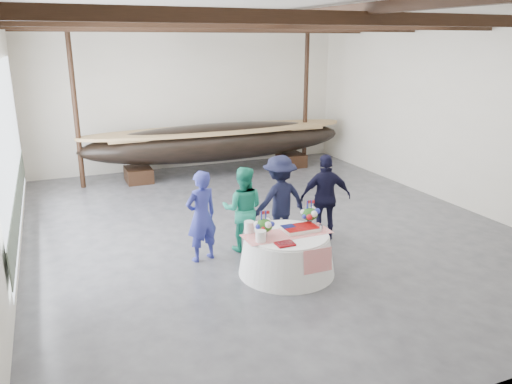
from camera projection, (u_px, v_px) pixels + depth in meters
name	position (u px, v px, depth m)	size (l,w,h in m)	color
floor	(265.00, 225.00, 11.15)	(10.00, 12.00, 0.01)	#3D3D42
wall_back	(189.00, 97.00, 15.79)	(10.00, 0.02, 4.50)	silver
wall_front	(497.00, 212.00, 5.20)	(10.00, 0.02, 4.50)	silver
wall_left	(2.00, 143.00, 8.64)	(0.02, 12.00, 4.50)	silver
wall_right	(450.00, 112.00, 12.34)	(0.02, 12.00, 4.50)	silver
ceiling	(266.00, 12.00, 9.84)	(10.00, 12.00, 0.01)	white
pavilion_structure	(251.00, 38.00, 10.70)	(9.80, 11.76, 4.50)	black
open_bay	(11.00, 155.00, 9.67)	(0.03, 7.00, 3.20)	silver
longboat_display	(219.00, 142.00, 15.23)	(8.29, 1.66, 1.55)	black
banquet_table	(287.00, 253.00, 8.79)	(1.70, 1.70, 0.73)	white
tabletop_items	(286.00, 224.00, 8.74)	(1.58, 0.95, 0.40)	red
guest_woman_blue	(201.00, 216.00, 9.16)	(0.63, 0.41, 1.73)	navy
guest_woman_teal	(243.00, 209.00, 9.63)	(0.82, 0.64, 1.68)	#1A8A6A
guest_man_left	(280.00, 200.00, 9.94)	(1.17, 0.67, 1.82)	black
guest_man_right	(326.00, 197.00, 10.16)	(1.05, 0.44, 1.79)	black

